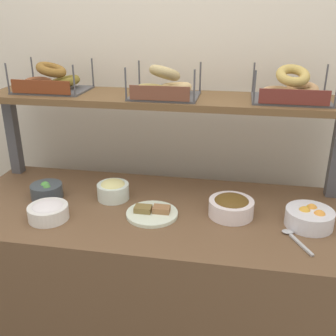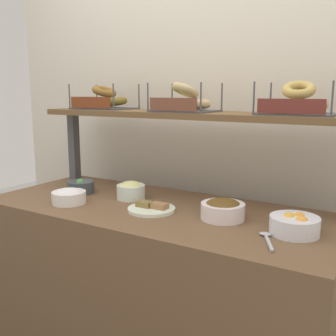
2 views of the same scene
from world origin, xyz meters
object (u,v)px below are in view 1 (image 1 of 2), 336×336
object	(u,v)px
bowl_fruit_salad	(310,217)
bowl_veggie_mix	(47,190)
bowl_egg_salad	(113,190)
bagel_basket_cinnamon_raisin	(52,81)
bowl_chocolate_spread	(231,206)
serving_spoon_near_plate	(293,237)
bagel_basket_plain	(164,86)
bagel_basket_sesame	(291,89)
serving_plate_white	(152,213)
bowl_cream_cheese	(48,211)

from	to	relation	value
bowl_fruit_salad	bowl_veggie_mix	bearing A→B (deg)	177.58
bowl_egg_salad	bagel_basket_cinnamon_raisin	bearing A→B (deg)	147.28
bowl_chocolate_spread	serving_spoon_near_plate	size ratio (longest dim) A/B	1.14
bowl_veggie_mix	bagel_basket_cinnamon_raisin	bearing A→B (deg)	100.71
bagel_basket_plain	bowl_egg_salad	bearing A→B (deg)	-136.70
bowl_fruit_salad	bagel_basket_cinnamon_raisin	distance (m)	1.30
bowl_fruit_salad	bowl_veggie_mix	size ratio (longest dim) A/B	1.32
serving_spoon_near_plate	bagel_basket_sesame	xyz separation A→B (m)	(-0.02, 0.41, 0.47)
bowl_egg_salad	serving_plate_white	world-z (taller)	bowl_egg_salad
bowl_veggie_mix	serving_plate_white	world-z (taller)	bowl_veggie_mix
bagel_basket_sesame	serving_plate_white	bearing A→B (deg)	-148.42
bowl_egg_salad	bagel_basket_plain	xyz separation A→B (m)	(0.20, 0.19, 0.43)
bowl_egg_salad	bagel_basket_sesame	size ratio (longest dim) A/B	0.44
bowl_chocolate_spread	bowl_veggie_mix	size ratio (longest dim) A/B	1.31
bowl_fruit_salad	bowl_chocolate_spread	bearing A→B (deg)	174.29
bowl_egg_salad	bowl_chocolate_spread	distance (m)	0.53
bowl_egg_salad	serving_spoon_near_plate	bearing A→B (deg)	-14.82
bowl_veggie_mix	bagel_basket_plain	world-z (taller)	bagel_basket_plain
bowl_egg_salad	bowl_veggie_mix	size ratio (longest dim) A/B	1.00
bowl_fruit_salad	bagel_basket_plain	world-z (taller)	bagel_basket_plain
bagel_basket_cinnamon_raisin	bagel_basket_plain	world-z (taller)	bagel_basket_plain
bowl_fruit_salad	serving_plate_white	bearing A→B (deg)	-177.19
bagel_basket_plain	bowl_chocolate_spread	bearing A→B (deg)	-37.00
bowl_veggie_mix	serving_plate_white	bearing A→B (deg)	-8.86
bowl_chocolate_spread	bagel_basket_plain	xyz separation A→B (m)	(-0.33, 0.25, 0.43)
bowl_chocolate_spread	bowl_veggie_mix	bearing A→B (deg)	178.80
bowl_chocolate_spread	bagel_basket_sesame	world-z (taller)	bagel_basket_sesame
serving_plate_white	serving_spoon_near_plate	xyz separation A→B (m)	(0.56, -0.08, -0.00)
bowl_cream_cheese	bowl_fruit_salad	distance (m)	1.04
bowl_cream_cheese	bowl_egg_salad	world-z (taller)	bowl_egg_salad
bowl_cream_cheese	bagel_basket_plain	distance (m)	0.72
bagel_basket_cinnamon_raisin	bagel_basket_plain	xyz separation A→B (m)	(0.55, -0.04, 0.00)
bowl_cream_cheese	serving_spoon_near_plate	world-z (taller)	bowl_cream_cheese
bagel_basket_plain	bagel_basket_sesame	xyz separation A→B (m)	(0.54, 0.02, 0.00)
bowl_chocolate_spread	serving_spoon_near_plate	bearing A→B (deg)	-31.08
bagel_basket_sesame	bowl_cream_cheese	bearing A→B (deg)	-155.40
bagel_basket_cinnamon_raisin	bowl_chocolate_spread	bearing A→B (deg)	-17.96
serving_plate_white	serving_spoon_near_plate	bearing A→B (deg)	-8.29
bowl_fruit_salad	bowl_chocolate_spread	world-z (taller)	bowl_chocolate_spread
bowl_egg_salad	bagel_basket_cinnamon_raisin	xyz separation A→B (m)	(-0.35, 0.22, 0.43)
bowl_egg_salad	bowl_veggie_mix	world-z (taller)	bowl_egg_salad
serving_spoon_near_plate	bagel_basket_plain	world-z (taller)	bagel_basket_plain
bowl_veggie_mix	serving_spoon_near_plate	world-z (taller)	bowl_veggie_mix
serving_plate_white	bagel_basket_sesame	bearing A→B (deg)	31.58
bowl_chocolate_spread	serving_plate_white	size ratio (longest dim) A/B	0.86
bowl_chocolate_spread	bagel_basket_cinnamon_raisin	size ratio (longest dim) A/B	0.56
bowl_chocolate_spread	bagel_basket_sesame	xyz separation A→B (m)	(0.21, 0.27, 0.44)
serving_spoon_near_plate	bagel_basket_sesame	bearing A→B (deg)	93.03
bowl_cream_cheese	bagel_basket_plain	bearing A→B (deg)	45.58
bowl_cream_cheese	bowl_chocolate_spread	xyz separation A→B (m)	(0.73, 0.16, 0.01)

